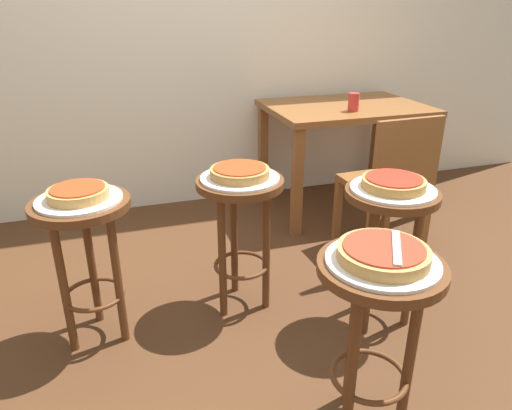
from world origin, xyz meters
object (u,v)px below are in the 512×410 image
Objects in this scene: serving_plate_leftside at (79,199)px; dining_table at (344,121)px; stool_rear at (240,213)px; wooden_chair at (391,182)px; pizza_foreground at (383,253)px; pizza_server_knife at (397,247)px; stool_middle at (388,226)px; stool_leftside at (85,238)px; pizza_leftside at (78,193)px; stool_foreground at (377,309)px; pizza_middle at (394,183)px; serving_plate_middle at (393,189)px; cup_near_edge at (354,102)px; pizza_rear at (240,172)px; serving_plate_rear at (240,178)px; serving_plate_foreground at (382,261)px.

dining_table reaches higher than serving_plate_leftside.
wooden_chair is at bearing 12.91° from stool_rear.
pizza_foreground is 0.04m from pizza_server_knife.
stool_middle is 1.30m from serving_plate_leftside.
pizza_leftside is (-0.00, 0.00, 0.20)m from stool_leftside.
stool_foreground is 0.63× the size of dining_table.
pizza_middle is 1.31m from stool_leftside.
pizza_foreground is 0.89m from stool_rear.
stool_middle is 1.29m from stool_leftside.
stool_rear is 0.78× the size of wooden_chair.
stool_leftside is 1.26m from pizza_server_knife.
serving_plate_leftside is (-1.26, 0.28, -0.03)m from pizza_middle.
dining_table is at bearing 43.31° from stool_rear.
cup_near_edge is (0.40, 1.10, 0.13)m from serving_plate_middle.
pizza_rear is at bearing 3.67° from stool_leftside.
serving_plate_middle is at bearing -12.73° from stool_leftside.
dining_table is (0.45, 1.29, -0.06)m from pizza_middle.
serving_plate_rear is at bearing 3.67° from pizza_leftside.
pizza_foreground reaches higher than stool_rear.
serving_plate_rear is at bearing 46.77° from pizza_server_knife.
stool_leftside is 0.71m from pizza_rear.
stool_rear is at bearing 3.67° from stool_leftside.
stool_leftside is 1.98m from dining_table.
stool_rear is 1.86× the size of serving_plate_rear.
stool_foreground is 2.49× the size of pizza_middle.
pizza_rear is 2.32× the size of cup_near_edge.
serving_plate_foreground is 1.20m from pizza_leftside.
pizza_server_knife is (-0.78, -1.83, 0.09)m from dining_table.
serving_plate_middle is (0.37, 0.52, 0.17)m from stool_foreground.
pizza_rear is at bearing -141.59° from cup_near_edge.
serving_plate_foreground is at bearing -114.18° from dining_table.
serving_plate_leftside is 0.51× the size of stool_rear.
wooden_chair is (-0.09, -0.75, -0.17)m from dining_table.
stool_leftside is at bearing -153.74° from cup_near_edge.
pizza_middle is at bearing -12.73° from pizza_leftside.
serving_plate_leftside is at bearing 138.05° from serving_plate_foreground.
stool_foreground is 0.23m from pizza_server_knife.
pizza_server_knife reaches higher than stool_middle.
cup_near_edge reaches higher than pizza_foreground.
wooden_chair is at bearing 55.62° from serving_plate_foreground.
dining_table is at bearing 30.60° from serving_plate_leftside.
serving_plate_foreground and serving_plate_rear have the same top height.
pizza_middle is (0.37, 0.52, 0.00)m from pizza_foreground.
stool_rear is 0.63× the size of dining_table.
wooden_chair is at bearing 56.54° from stool_middle.
serving_plate_leftside is (-0.89, 0.80, 0.17)m from stool_foreground.
stool_foreground is 1.00× the size of stool_rear.
serving_plate_rear is 0.42× the size of wooden_chair.
serving_plate_rear is 1.25m from cup_near_edge.
stool_middle is 5.80× the size of cup_near_edge.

